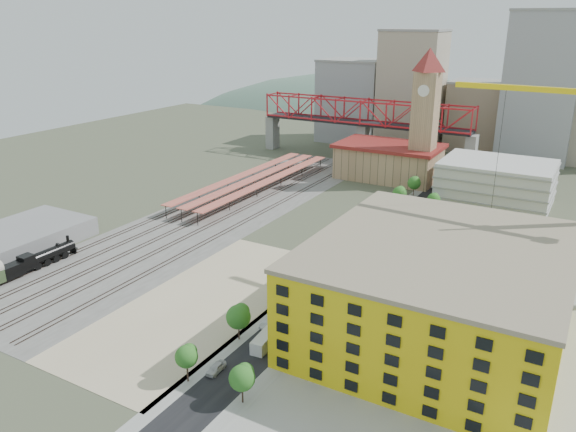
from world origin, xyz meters
The scene contains 31 objects.
ground centered at (0.00, 0.00, 0.00)m, with size 400.00×400.00×0.00m, color #474C38.
ballast_strip centered at (-36.00, 17.50, 0.03)m, with size 36.00×165.00×0.06m, color #605E59.
dirt_lot centered at (-4.00, -31.50, 0.03)m, with size 28.00×67.00×0.06m, color tan.
street_asphalt centered at (16.00, 15.00, 0.03)m, with size 12.00×170.00×0.06m, color black.
sidewalk_west centered at (10.50, 15.00, 0.02)m, with size 3.00×170.00×0.04m, color gray.
sidewalk_east centered at (21.50, 15.00, 0.02)m, with size 3.00×170.00×0.04m, color gray.
construction_pad centered at (45.00, -20.00, 0.03)m, with size 50.00×90.00×0.06m, color gray.
rail_tracks centered at (-37.80, 17.50, 0.15)m, with size 26.56×160.00×0.18m.
platform_canopies centered at (-41.00, 45.00, 3.99)m, with size 16.00×80.00×4.12m.
station_hall centered at (-5.00, 82.00, 6.67)m, with size 38.00×24.00×13.10m.
clock_tower centered at (8.00, 79.99, 28.70)m, with size 12.00×12.00×52.00m.
parking_garage centered at (36.00, 70.00, 7.00)m, with size 34.00×26.00×14.00m, color silver.
truss_bridge centered at (-25.00, 105.00, 18.86)m, with size 94.00×9.60×25.60m.
construction_building centered at (42.00, -20.00, 9.41)m, with size 44.60×50.60×18.80m.
warehouse centered at (-66.00, -30.00, 2.50)m, with size 22.00×32.00×5.00m, color gray.
street_trees centered at (16.00, 5.00, 0.00)m, with size 15.40×124.40×8.00m.
skyline centered at (7.47, 142.31, 22.81)m, with size 133.00×46.00×60.00m.
distant_hills centered at (45.28, 260.00, -79.54)m, with size 647.00×264.00×227.00m.
locomotive centered at (-50.00, -37.08, 2.13)m, with size 2.96×22.82×5.71m.
site_trailer_a centered at (16.00, -38.72, 1.28)m, with size 2.46×9.36×2.56m, color silver.
site_trailer_b centered at (16.00, -27.44, 1.43)m, with size 2.75×10.44×2.86m, color silver.
site_trailer_c centered at (16.00, -14.97, 1.29)m, with size 2.47×9.39×2.57m, color silver.
site_trailer_d centered at (16.00, -0.14, 1.32)m, with size 2.54×9.66×2.64m, color silver.
car_0 centered at (13.00, -50.55, 0.76)m, with size 1.80×4.48×1.53m, color silver.
car_1 centered at (13.00, -33.03, 0.80)m, with size 1.70×4.87×1.61m, color #ACAEB2.
car_2 centered at (13.00, -4.23, 0.74)m, with size 2.44×5.29×1.47m, color black.
car_3 centered at (13.00, 4.09, 0.67)m, with size 1.87×4.59×1.33m, color navy.
car_4 centered at (19.00, -25.05, 0.67)m, with size 1.58×3.93×1.34m, color white.
car_5 centered at (19.00, -21.57, 0.68)m, with size 1.44×4.13×1.36m, color #939398.
car_6 centered at (19.00, 14.63, 0.76)m, with size 2.53×5.49×1.53m, color black.
car_7 centered at (19.00, 46.28, 0.77)m, with size 2.17×5.33×1.55m, color navy.
Camera 1 is at (64.25, -115.36, 57.21)m, focal length 35.00 mm.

